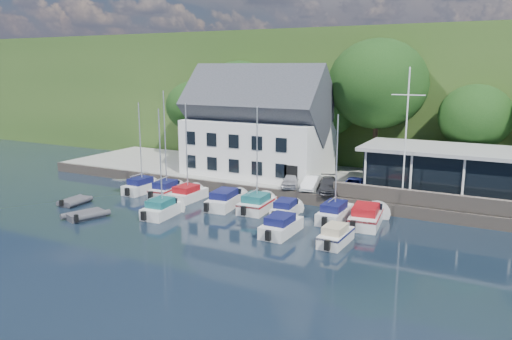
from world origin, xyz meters
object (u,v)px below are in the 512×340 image
object	(u,v)px
boat_r1_5	(286,208)
dinghy_0	(75,200)
car_silver	(291,180)
dinghy_1	(86,214)
car_blue	(354,185)
boat_r1_3	(226,198)
boat_r2_3	(281,224)
boat_r1_0	(140,146)
boat_r1_6	(337,163)
boat_r1_4	(257,157)
boat_r2_4	(336,234)
boat_r1_1	(165,148)
boat_r1_7	(366,215)
car_white	(311,183)
boat_r1_2	(187,154)
car_dgrey	(329,185)
club_pavilion	(442,171)
boat_r2_1	(160,162)
flagpole	(406,136)
harbor_building	(258,131)

from	to	relation	value
boat_r1_5	dinghy_0	xyz separation A→B (m)	(-17.82, -5.37, -0.34)
car_silver	dinghy_1	xyz separation A→B (m)	(-11.83, -13.46, -1.25)
car_blue	boat_r1_5	xyz separation A→B (m)	(-3.63, -6.40, -0.95)
boat_r1_3	boat_r2_3	distance (m)	8.32
car_blue	boat_r1_0	distance (m)	20.03
boat_r1_6	dinghy_1	bearing A→B (deg)	-153.41
boat_r1_4	boat_r2_4	size ratio (longest dim) A/B	1.87
boat_r1_1	boat_r1_7	xyz separation A→B (m)	(18.67, 0.25, -3.75)
car_white	boat_r1_0	distance (m)	16.32
boat_r2_3	boat_r2_4	size ratio (longest dim) A/B	1.16
boat_r1_2	boat_r2_4	xyz separation A→B (m)	(15.44, -4.65, -3.56)
car_dgrey	boat_r1_2	world-z (taller)	boat_r1_2
boat_r1_5	boat_r1_4	bearing A→B (deg)	173.04
car_blue	boat_r1_5	world-z (taller)	car_blue
club_pavilion	boat_r1_4	size ratio (longest dim) A/B	1.44
club_pavilion	dinghy_1	size ratio (longest dim) A/B	4.14
dinghy_0	boat_r1_6	bearing A→B (deg)	12.54
boat_r1_3	boat_r2_3	world-z (taller)	boat_r1_3
boat_r1_6	dinghy_0	bearing A→B (deg)	-163.95
boat_r2_1	car_silver	bearing A→B (deg)	51.12
boat_r1_0	boat_r1_4	bearing A→B (deg)	0.51
car_dgrey	boat_r2_1	bearing A→B (deg)	-155.41
flagpole	boat_r1_0	xyz separation A→B (m)	(-23.41, -4.32, -1.86)
car_blue	boat_r2_4	distance (m)	10.98
boat_r1_4	boat_r1_6	bearing A→B (deg)	2.28
harbor_building	dinghy_0	distance (m)	18.76
car_silver	boat_r2_1	distance (m)	12.52
car_dgrey	boat_r1_7	xyz separation A→B (m)	(4.72, -4.69, -0.81)
boat_r1_3	car_silver	bearing A→B (deg)	49.05
boat_r1_0	boat_r1_6	size ratio (longest dim) A/B	0.99
boat_r1_4	boat_r1_5	bearing A→B (deg)	-5.39
car_silver	boat_r2_4	bearing A→B (deg)	-67.28
car_silver	car_dgrey	distance (m)	3.58
boat_r2_4	dinghy_1	bearing A→B (deg)	-167.57
boat_r1_2	boat_r1_3	size ratio (longest dim) A/B	1.26
boat_r1_3	dinghy_0	bearing A→B (deg)	-162.88
boat_r1_0	harbor_building	bearing A→B (deg)	51.39
car_silver	boat_r1_0	bearing A→B (deg)	-175.05
car_blue	boat_r1_2	distance (m)	14.99
club_pavilion	boat_r2_3	xyz separation A→B (m)	(-8.99, -13.17, -2.32)
car_dgrey	boat_r1_1	distance (m)	15.09
boat_r1_0	boat_r2_1	distance (m)	8.35
boat_r1_3	boat_r1_4	distance (m)	4.85
club_pavilion	boat_r1_7	bearing A→B (deg)	-117.02
club_pavilion	car_white	world-z (taller)	club_pavilion
car_dgrey	boat_r2_4	world-z (taller)	car_dgrey
flagpole	boat_r1_0	distance (m)	23.87
boat_r2_4	boat_r2_1	bearing A→B (deg)	-177.09
boat_r1_4	boat_r2_1	size ratio (longest dim) A/B	1.04
car_silver	dinghy_0	world-z (taller)	car_silver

